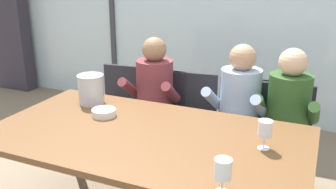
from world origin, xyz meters
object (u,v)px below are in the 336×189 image
chair_left_of_center (159,111)px  person_maroon_top (152,97)px  ice_bucket_primary (91,89)px  chair_center (190,116)px  person_olive_shirt (286,117)px  tasting_bowl (104,113)px  wine_glass_by_left_taster (265,130)px  chair_right_of_center (242,123)px  dining_table (146,144)px  chair_near_window_right (284,131)px  person_pale_blue_shirt (236,110)px  wine_glass_near_bucket (223,170)px  chair_near_curtain (121,106)px

chair_left_of_center → person_maroon_top: person_maroon_top is taller
ice_bucket_primary → chair_center: bearing=46.8°
person_olive_shirt → tasting_bowl: bearing=-149.4°
ice_bucket_primary → wine_glass_by_left_taster: ice_bucket_primary is taller
chair_right_of_center → person_maroon_top: bearing=-176.3°
dining_table → chair_left_of_center: size_ratio=2.34×
ice_bucket_primary → wine_glass_by_left_taster: bearing=-10.1°
chair_near_window_right → person_maroon_top: bearing=-178.0°
dining_table → tasting_bowl: tasting_bowl is taller
person_pale_blue_shirt → wine_glass_near_bucket: (0.23, -1.26, 0.19)m
chair_left_of_center → dining_table: bearing=-61.5°
ice_bucket_primary → tasting_bowl: (0.23, -0.18, -0.09)m
chair_near_curtain → chair_right_of_center: (1.14, 0.05, 0.00)m
chair_right_of_center → person_olive_shirt: bearing=-32.0°
dining_table → chair_near_curtain: (-0.74, 0.93, -0.17)m
ice_bucket_primary → tasting_bowl: 0.31m
chair_right_of_center → tasting_bowl: 1.19m
chair_near_window_right → chair_center: bearing=174.9°
wine_glass_by_left_taster → wine_glass_near_bucket: same height
dining_table → chair_near_window_right: 1.21m
person_pale_blue_shirt → wine_glass_near_bucket: 1.29m
person_maroon_top → person_olive_shirt: size_ratio=1.00×
ice_bucket_primary → wine_glass_by_left_taster: (1.35, -0.24, 0.00)m
wine_glass_near_bucket → chair_right_of_center: bearing=98.5°
chair_center → tasting_bowl: chair_center is taller
wine_glass_by_left_taster → dining_table: bearing=-172.9°
dining_table → chair_near_window_right: chair_near_window_right is taller
dining_table → chair_near_window_right: bearing=51.5°
wine_glass_by_left_taster → wine_glass_near_bucket: bearing=-100.7°
person_olive_shirt → tasting_bowl: 1.35m
dining_table → person_maroon_top: size_ratio=1.71×
chair_left_of_center → chair_near_window_right: (1.10, -0.02, 0.00)m
person_pale_blue_shirt → tasting_bowl: 1.04m
tasting_bowl → wine_glass_near_bucket: 1.18m
chair_left_of_center → tasting_bowl: size_ratio=5.06×
dining_table → chair_left_of_center: bearing=110.1°
chair_left_of_center → person_pale_blue_shirt: (0.73, -0.14, 0.17)m
chair_center → ice_bucket_primary: size_ratio=3.79×
chair_center → chair_near_window_right: (0.80, -0.01, 0.00)m
person_pale_blue_shirt → chair_near_curtain: bearing=179.0°
dining_table → ice_bucket_primary: bearing=152.4°
chair_center → tasting_bowl: size_ratio=5.06×
wine_glass_near_bucket → chair_left_of_center: bearing=124.7°
chair_near_curtain → chair_near_window_right: 1.48m
chair_center → wine_glass_by_left_taster: size_ratio=4.95×
chair_left_of_center → wine_glass_by_left_taster: bearing=-30.7°
person_pale_blue_shirt → wine_glass_by_left_taster: (0.33, -0.73, 0.19)m
chair_left_of_center → tasting_bowl: 0.86m
dining_table → person_olive_shirt: size_ratio=1.71×
person_pale_blue_shirt → ice_bucket_primary: bearing=-149.5°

